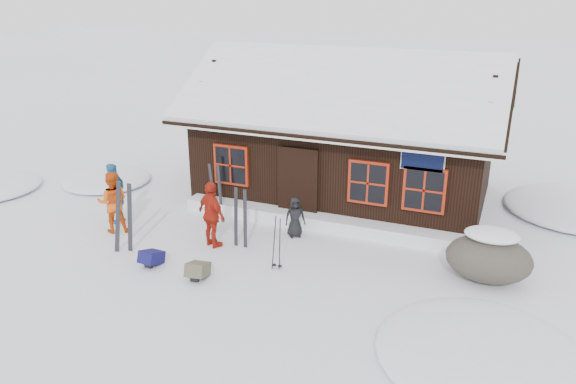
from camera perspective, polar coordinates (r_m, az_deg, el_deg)
name	(u,v)px	position (r m, az deg, el deg)	size (l,w,h in m)	color
ground	(226,252)	(13.67, -6.29, -6.06)	(120.00, 120.00, 0.00)	white
mountain_hut	(348,144)	(16.91, 6.12, 4.86)	(8.90, 6.09, 4.42)	black
snow_drift	(316,220)	(14.91, 2.91, -2.91)	(7.60, 0.60, 0.35)	white
snow_mounds	(317,233)	(14.60, 2.95, -4.18)	(20.60, 13.20, 0.48)	white
skier_teal	(116,193)	(15.67, -17.09, -0.11)	(0.60, 0.39, 1.64)	navy
skier_orange_left	(113,202)	(15.07, -17.37, -0.98)	(0.79, 0.61, 1.62)	#DD4F0F
skier_orange_right	(212,215)	(13.66, -7.75, -2.31)	(0.98, 0.41, 1.67)	#A92011
skier_crouched	(295,217)	(14.19, 0.72, -2.56)	(0.52, 0.34, 1.06)	black
boulder	(489,257)	(12.89, 19.73, -6.26)	(1.82, 1.36, 1.07)	#514A40
ski_pair_left	(124,218)	(13.80, -16.34, -2.59)	(0.60, 0.21, 1.83)	black
ski_pair_mid	(216,190)	(15.62, -7.31, 0.16)	(0.43, 0.11, 1.52)	black
ski_pair_right	(240,219)	(13.60, -4.85, -2.75)	(0.39, 0.07, 1.57)	black
ski_poles	(277,244)	(12.55, -1.14, -5.31)	(0.23, 0.12, 1.31)	black
backpack_blue	(152,260)	(13.28, -13.67, -6.70)	(0.39, 0.52, 0.28)	#121149
backpack_olive	(198,272)	(12.52, -9.13, -8.07)	(0.41, 0.54, 0.30)	#514E39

